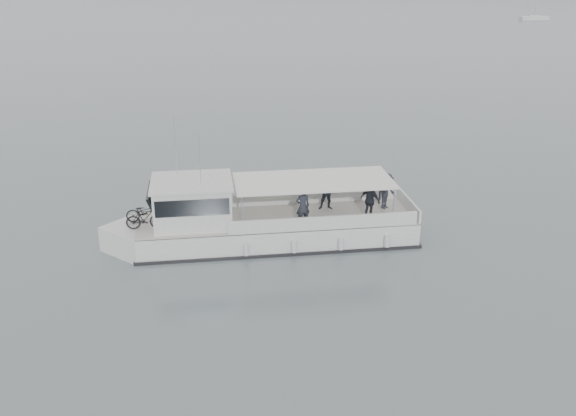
# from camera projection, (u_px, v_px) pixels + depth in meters

# --- Properties ---
(ground) EXTENTS (1400.00, 1400.00, 0.00)m
(ground) POSITION_uv_depth(u_px,v_px,m) (392.00, 268.00, 25.76)
(ground) COLOR slate
(ground) RESTS_ON ground
(tour_boat) EXTENTS (13.28, 7.44, 5.70)m
(tour_boat) POSITION_uv_depth(u_px,v_px,m) (250.00, 223.00, 27.67)
(tour_boat) COLOR white
(tour_boat) RESTS_ON ground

